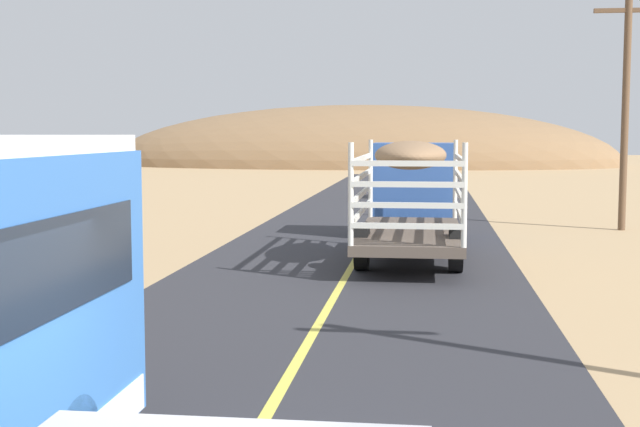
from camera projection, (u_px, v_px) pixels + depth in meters
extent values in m
cube|color=#3359A5|center=(414.00, 179.00, 26.53)|extent=(2.50, 2.20, 2.20)
cube|color=#192333|center=(414.00, 164.00, 26.48)|extent=(2.53, 1.54, 0.70)
cube|color=brown|center=(410.00, 235.00, 21.30)|extent=(2.50, 6.40, 0.24)
cylinder|color=silver|center=(371.00, 178.00, 24.43)|extent=(0.12, 0.12, 2.20)
cylinder|color=silver|center=(455.00, 179.00, 24.14)|extent=(0.12, 0.12, 2.20)
cylinder|color=silver|center=(351.00, 194.00, 18.23)|extent=(0.12, 0.12, 2.20)
cylinder|color=silver|center=(464.00, 195.00, 17.93)|extent=(0.12, 0.12, 2.20)
cube|color=silver|center=(361.00, 212.00, 21.40)|extent=(0.08, 6.30, 0.12)
cube|color=silver|center=(460.00, 213.00, 21.09)|extent=(0.08, 6.30, 0.12)
cube|color=silver|center=(407.00, 226.00, 18.12)|extent=(2.40, 0.08, 0.12)
cube|color=silver|center=(361.00, 194.00, 21.35)|extent=(0.08, 6.30, 0.12)
cube|color=silver|center=(460.00, 195.00, 21.05)|extent=(0.08, 6.30, 0.12)
cube|color=silver|center=(407.00, 205.00, 18.08)|extent=(2.40, 0.08, 0.12)
cube|color=silver|center=(361.00, 176.00, 21.31)|extent=(0.08, 6.30, 0.12)
cube|color=silver|center=(460.00, 177.00, 21.01)|extent=(0.08, 6.30, 0.12)
cube|color=silver|center=(407.00, 184.00, 18.04)|extent=(2.40, 0.08, 0.12)
cube|color=silver|center=(361.00, 159.00, 21.27)|extent=(0.08, 6.30, 0.12)
cube|color=silver|center=(460.00, 159.00, 20.97)|extent=(0.08, 6.30, 0.12)
cube|color=silver|center=(407.00, 163.00, 18.00)|extent=(2.40, 0.08, 0.12)
ellipsoid|color=#8C6B4C|center=(411.00, 155.00, 21.11)|extent=(1.75, 3.84, 0.70)
cylinder|color=black|center=(378.00, 218.00, 26.78)|extent=(0.32, 1.10, 1.10)
cylinder|color=black|center=(449.00, 219.00, 26.51)|extent=(0.32, 1.10, 1.10)
cylinder|color=black|center=(362.00, 247.00, 20.18)|extent=(0.32, 1.10, 1.10)
cylinder|color=black|center=(456.00, 248.00, 19.91)|extent=(0.32, 1.10, 1.10)
cube|color=silver|center=(409.00, 188.00, 41.92)|extent=(1.80, 4.40, 0.70)
cube|color=#192333|center=(410.00, 175.00, 41.96)|extent=(1.53, 2.20, 0.60)
cylinder|color=black|center=(394.00, 190.00, 43.34)|extent=(0.22, 0.66, 0.66)
cylinder|color=black|center=(426.00, 190.00, 43.14)|extent=(0.22, 0.66, 0.66)
cylinder|color=black|center=(392.00, 193.00, 40.73)|extent=(0.22, 0.66, 0.66)
cylinder|color=black|center=(426.00, 194.00, 40.53)|extent=(0.22, 0.66, 0.66)
cylinder|color=brown|center=(625.00, 112.00, 28.28)|extent=(0.24, 0.24, 7.80)
cube|color=brown|center=(629.00, 10.00, 27.97)|extent=(2.20, 0.14, 0.14)
ellipsoid|color=olive|center=(359.00, 165.00, 84.39)|extent=(50.41, 22.64, 11.77)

